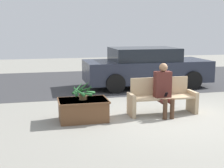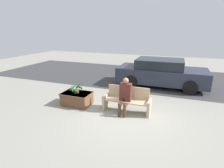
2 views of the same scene
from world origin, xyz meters
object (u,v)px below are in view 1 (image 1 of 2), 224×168
person_seated (164,88)px  planter_box (83,109)px  bench (162,97)px  potted_plant (83,91)px  parked_car (146,67)px

person_seated → planter_box: size_ratio=1.13×
person_seated → planter_box: 1.99m
planter_box → person_seated: bearing=-1.0°
bench → potted_plant: 2.00m
bench → potted_plant: potted_plant is taller
planter_box → potted_plant: size_ratio=1.97×
parked_car → bench: bearing=-103.1°
planter_box → potted_plant: 0.41m
bench → planter_box: 1.99m
person_seated → parked_car: 3.77m
person_seated → potted_plant: size_ratio=2.22×
bench → parked_car: parked_car is taller
person_seated → parked_car: (0.85, 3.67, 0.01)m
bench → parked_car: (0.82, 3.50, 0.29)m
bench → potted_plant: bearing=-175.9°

